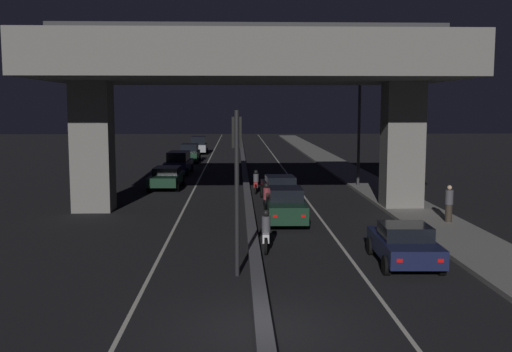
# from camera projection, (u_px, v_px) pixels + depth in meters

# --- Properties ---
(ground_plane) EXTENTS (200.00, 200.00, 0.00)m
(ground_plane) POSITION_uv_depth(u_px,v_px,m) (263.00, 330.00, 14.15)
(ground_plane) COLOR black
(lane_line_left_inner) EXTENTS (0.12, 126.00, 0.00)m
(lane_line_left_inner) POSITION_uv_depth(u_px,v_px,m) (203.00, 171.00, 48.79)
(lane_line_left_inner) COLOR beige
(lane_line_left_inner) RESTS_ON ground_plane
(lane_line_right_inner) EXTENTS (0.12, 126.00, 0.00)m
(lane_line_right_inner) POSITION_uv_depth(u_px,v_px,m) (285.00, 171.00, 49.00)
(lane_line_right_inner) COLOR beige
(lane_line_right_inner) RESTS_ON ground_plane
(median_divider) EXTENTS (0.41, 126.00, 0.28)m
(median_divider) POSITION_uv_depth(u_px,v_px,m) (244.00, 169.00, 48.88)
(median_divider) COLOR #4C4C51
(median_divider) RESTS_ON ground_plane
(sidewalk_right) EXTENTS (2.88, 126.00, 0.16)m
(sidewalk_right) POSITION_uv_depth(u_px,v_px,m) (362.00, 180.00, 42.20)
(sidewalk_right) COLOR gray
(sidewalk_right) RESTS_ON ground_plane
(elevated_overpass) EXTENTS (19.96, 11.15, 9.37)m
(elevated_overpass) POSITION_uv_depth(u_px,v_px,m) (249.00, 68.00, 29.75)
(elevated_overpass) COLOR slate
(elevated_overpass) RESTS_ON ground_plane
(traffic_light_left_of_median) EXTENTS (0.30, 0.49, 5.15)m
(traffic_light_left_of_median) POSITION_uv_depth(u_px,v_px,m) (237.00, 164.00, 18.38)
(traffic_light_left_of_median) COLOR black
(traffic_light_left_of_median) RESTS_ON ground_plane
(street_lamp) EXTENTS (2.48, 0.32, 7.05)m
(street_lamp) POSITION_uv_depth(u_px,v_px,m) (353.00, 122.00, 38.36)
(street_lamp) COLOR #2D2D30
(street_lamp) RESTS_ON ground_plane
(car_dark_blue_lead) EXTENTS (2.03, 4.01, 1.38)m
(car_dark_blue_lead) POSITION_uv_depth(u_px,v_px,m) (404.00, 244.00, 19.94)
(car_dark_blue_lead) COLOR #141938
(car_dark_blue_lead) RESTS_ON ground_plane
(car_dark_green_second) EXTENTS (1.90, 4.83, 1.60)m
(car_dark_green_second) POSITION_uv_depth(u_px,v_px,m) (286.00, 205.00, 27.23)
(car_dark_green_second) COLOR black
(car_dark_green_second) RESTS_ON ground_plane
(car_black_third) EXTENTS (2.08, 4.77, 1.44)m
(car_black_third) POSITION_uv_depth(u_px,v_px,m) (280.00, 188.00, 33.06)
(car_black_third) COLOR black
(car_black_third) RESTS_ON ground_plane
(car_dark_green_lead_oncoming) EXTENTS (2.06, 4.86, 1.37)m
(car_dark_green_lead_oncoming) POSITION_uv_depth(u_px,v_px,m) (167.00, 177.00, 38.47)
(car_dark_green_lead_oncoming) COLOR black
(car_dark_green_lead_oncoming) RESTS_ON ground_plane
(car_dark_blue_second_oncoming) EXTENTS (2.03, 4.80, 1.75)m
(car_dark_blue_second_oncoming) POSITION_uv_depth(u_px,v_px,m) (179.00, 162.00, 46.70)
(car_dark_blue_second_oncoming) COLOR #141938
(car_dark_blue_second_oncoming) RESTS_ON ground_plane
(car_dark_green_third_oncoming) EXTENTS (1.85, 4.52, 1.74)m
(car_dark_green_third_oncoming) POSITION_uv_depth(u_px,v_px,m) (190.00, 153.00, 56.30)
(car_dark_green_third_oncoming) COLOR black
(car_dark_green_third_oncoming) RESTS_ON ground_plane
(car_silver_fourth_oncoming) EXTENTS (1.90, 4.06, 1.94)m
(car_silver_fourth_oncoming) POSITION_uv_depth(u_px,v_px,m) (199.00, 145.00, 66.21)
(car_silver_fourth_oncoming) COLOR gray
(car_silver_fourth_oncoming) RESTS_ON ground_plane
(motorcycle_white_filtering_near) EXTENTS (0.34, 1.82, 1.53)m
(motorcycle_white_filtering_near) POSITION_uv_depth(u_px,v_px,m) (266.00, 234.00, 21.81)
(motorcycle_white_filtering_near) COLOR black
(motorcycle_white_filtering_near) RESTS_ON ground_plane
(motorcycle_black_filtering_mid) EXTENTS (0.34, 1.82, 1.52)m
(motorcycle_black_filtering_mid) POSITION_uv_depth(u_px,v_px,m) (267.00, 201.00, 29.42)
(motorcycle_black_filtering_mid) COLOR black
(motorcycle_black_filtering_mid) RESTS_ON ground_plane
(motorcycle_red_filtering_far) EXTENTS (0.34, 1.75, 1.40)m
(motorcycle_red_filtering_far) POSITION_uv_depth(u_px,v_px,m) (256.00, 183.00, 36.44)
(motorcycle_red_filtering_far) COLOR black
(motorcycle_red_filtering_far) RESTS_ON ground_plane
(pedestrian_on_sidewalk) EXTENTS (0.36, 0.36, 1.64)m
(pedestrian_on_sidewalk) POSITION_uv_depth(u_px,v_px,m) (449.00, 204.00, 26.49)
(pedestrian_on_sidewalk) COLOR #2D261E
(pedestrian_on_sidewalk) RESTS_ON sidewalk_right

